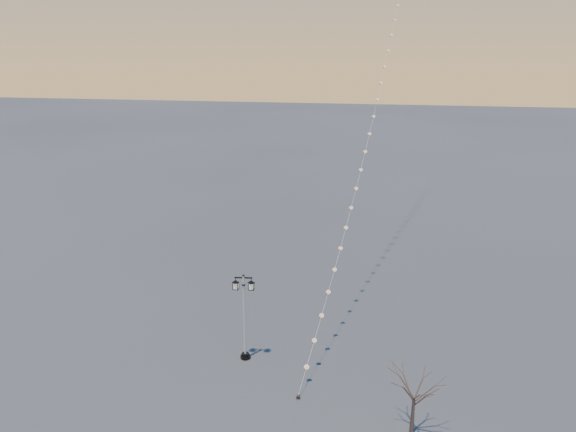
# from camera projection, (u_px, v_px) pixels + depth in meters

# --- Properties ---
(ground) EXTENTS (300.00, 300.00, 0.00)m
(ground) POSITION_uv_depth(u_px,v_px,m) (289.00, 401.00, 29.28)
(ground) COLOR #414242
(ground) RESTS_ON ground
(street_lamp) EXTENTS (1.36, 0.60, 5.39)m
(street_lamp) POSITION_uv_depth(u_px,v_px,m) (244.00, 313.00, 32.39)
(street_lamp) COLOR black
(street_lamp) RESTS_ON ground
(bare_tree) EXTENTS (2.16, 2.16, 3.58)m
(bare_tree) POSITION_uv_depth(u_px,v_px,m) (415.00, 388.00, 26.21)
(bare_tree) COLOR #4D382C
(bare_tree) RESTS_ON ground
(kite_train) EXTENTS (6.04, 41.59, 29.84)m
(kite_train) POSITION_uv_depth(u_px,v_px,m) (375.00, 84.00, 43.90)
(kite_train) COLOR black
(kite_train) RESTS_ON ground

